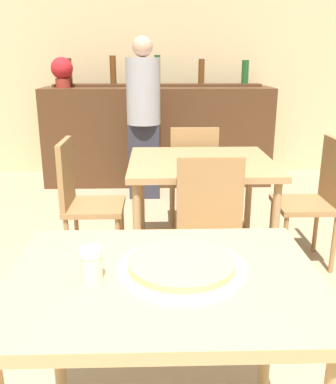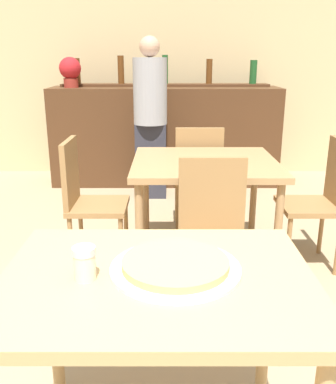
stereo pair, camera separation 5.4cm
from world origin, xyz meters
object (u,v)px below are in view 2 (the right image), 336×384
at_px(chair_far_side_back, 199,172).
at_px(pizza_tray, 177,266).
at_px(cheese_shaker, 86,263).
at_px(chair_far_side_left, 87,195).
at_px(chair_far_side_right, 323,195).
at_px(potted_plant, 72,70).
at_px(person_standing, 152,114).
at_px(chair_far_side_front, 214,229).

relative_size(chair_far_side_back, pizza_tray, 2.15).
bearing_deg(cheese_shaker, chair_far_side_left, 100.81).
bearing_deg(chair_far_side_right, cheese_shaker, -38.92).
xyz_separation_m(chair_far_side_back, chair_far_side_left, (-0.82, -0.62, 0.00)).
relative_size(pizza_tray, cheese_shaker, 3.92).
bearing_deg(potted_plant, pizza_tray, -73.24).
bearing_deg(chair_far_side_right, person_standing, -141.57).
xyz_separation_m(chair_far_side_left, chair_far_side_right, (1.63, 0.00, 0.00)).
bearing_deg(chair_far_side_front, chair_far_side_right, 36.98).
xyz_separation_m(pizza_tray, cheese_shaker, (-0.28, -0.06, 0.04)).
xyz_separation_m(cheese_shaker, potted_plant, (-0.83, 3.74, 0.46)).
distance_m(chair_far_side_front, chair_far_side_back, 1.23).
height_order(chair_far_side_left, person_standing, person_standing).
xyz_separation_m(chair_far_side_left, cheese_shaker, (0.31, -1.64, 0.31)).
height_order(chair_far_side_left, pizza_tray, chair_far_side_left).
bearing_deg(cheese_shaker, chair_far_side_back, 77.37).
height_order(pizza_tray, cheese_shaker, cheese_shaker).
height_order(chair_far_side_left, potted_plant, potted_plant).
xyz_separation_m(chair_far_side_back, chair_far_side_right, (0.82, -0.62, 0.00)).
bearing_deg(potted_plant, person_standing, -30.38).
bearing_deg(chair_far_side_left, chair_far_side_front, -126.98).
xyz_separation_m(pizza_tray, potted_plant, (-1.11, 3.68, 0.50)).
distance_m(chair_far_side_front, cheese_shaker, 1.18).
height_order(chair_far_side_back, chair_far_side_left, same).
height_order(chair_far_side_back, pizza_tray, chair_far_side_back).
bearing_deg(chair_far_side_front, cheese_shaker, -116.30).
relative_size(chair_far_side_right, person_standing, 0.56).
bearing_deg(cheese_shaker, chair_far_side_front, 63.70).
bearing_deg(chair_far_side_back, potted_plant, -48.09).
xyz_separation_m(chair_far_side_back, pizza_tray, (-0.23, -2.19, 0.27)).
xyz_separation_m(chair_far_side_left, potted_plant, (-0.52, 2.10, 0.77)).
bearing_deg(person_standing, chair_far_side_right, -51.57).
height_order(cheese_shaker, person_standing, person_standing).
xyz_separation_m(chair_far_side_left, pizza_tray, (0.59, -1.58, 0.27)).
relative_size(chair_far_side_back, chair_far_side_left, 1.00).
relative_size(chair_far_side_front, pizza_tray, 2.15).
relative_size(chair_far_side_front, chair_far_side_back, 1.00).
relative_size(chair_far_side_back, person_standing, 0.56).
bearing_deg(chair_far_side_back, person_standing, -65.81).
relative_size(pizza_tray, potted_plant, 1.29).
xyz_separation_m(chair_far_side_back, person_standing, (-0.43, 0.96, 0.36)).
bearing_deg(potted_plant, cheese_shaker, -77.50).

